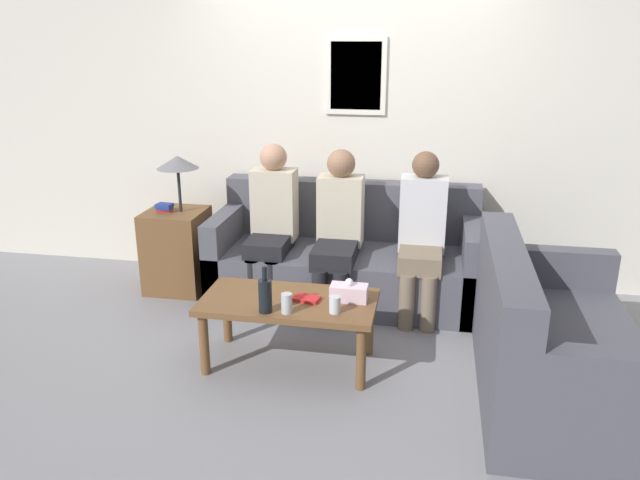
{
  "coord_description": "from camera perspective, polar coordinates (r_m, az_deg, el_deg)",
  "views": [
    {
      "loc": [
        0.64,
        -4.08,
        2.04
      ],
      "look_at": [
        -0.1,
        -0.07,
        0.67
      ],
      "focal_mm": 35.0,
      "sensor_mm": 36.0,
      "label": 1
    }
  ],
  "objects": [
    {
      "name": "person_right",
      "position": [
        4.63,
        9.3,
        0.87
      ],
      "size": [
        0.34,
        0.58,
        1.21
      ],
      "color": "#756651",
      "rests_on": "ground_plane"
    },
    {
      "name": "soda_can",
      "position": [
        3.71,
        -3.07,
        -5.8
      ],
      "size": [
        0.07,
        0.07,
        0.12
      ],
      "color": "#BCBCC1",
      "rests_on": "coffee_table"
    },
    {
      "name": "person_middle",
      "position": [
        4.69,
        1.66,
        1.28
      ],
      "size": [
        0.34,
        0.65,
        1.2
      ],
      "color": "black",
      "rests_on": "ground_plane"
    },
    {
      "name": "couch_side",
      "position": [
        3.87,
        20.29,
        -9.27
      ],
      "size": [
        0.88,
        1.56,
        0.88
      ],
      "rotation": [
        0.0,
        0.0,
        1.57
      ],
      "color": "#4C4C56",
      "rests_on": "ground_plane"
    },
    {
      "name": "couch_main",
      "position": [
        4.97,
        2.39,
        -1.85
      ],
      "size": [
        2.06,
        0.88,
        0.88
      ],
      "color": "#4C4C56",
      "rests_on": "ground_plane"
    },
    {
      "name": "side_table_with_lamp",
      "position": [
        5.21,
        -12.93,
        -0.38
      ],
      "size": [
        0.46,
        0.46,
        1.12
      ],
      "color": "brown",
      "rests_on": "ground_plane"
    },
    {
      "name": "wine_bottle",
      "position": [
        3.71,
        -5.04,
        -5.01
      ],
      "size": [
        0.08,
        0.08,
        0.29
      ],
      "color": "black",
      "rests_on": "coffee_table"
    },
    {
      "name": "tissue_box",
      "position": [
        3.87,
        2.66,
        -4.8
      ],
      "size": [
        0.23,
        0.12,
        0.15
      ],
      "color": "silver",
      "rests_on": "coffee_table"
    },
    {
      "name": "wall_back",
      "position": [
        5.16,
        3.28,
        10.38
      ],
      "size": [
        9.0,
        0.08,
        2.6
      ],
      "color": "silver",
      "rests_on": "ground_plane"
    },
    {
      "name": "coffee_table",
      "position": [
        3.93,
        -2.88,
        -6.27
      ],
      "size": [
        1.09,
        0.56,
        0.45
      ],
      "color": "brown",
      "rests_on": "ground_plane"
    },
    {
      "name": "book_stack",
      "position": [
        3.89,
        -1.24,
        -5.37
      ],
      "size": [
        0.17,
        0.13,
        0.02
      ],
      "color": "red",
      "rests_on": "coffee_table"
    },
    {
      "name": "person_left",
      "position": [
        4.84,
        -4.45,
        1.96
      ],
      "size": [
        0.34,
        0.58,
        1.22
      ],
      "color": "black",
      "rests_on": "ground_plane"
    },
    {
      "name": "drinking_glass",
      "position": [
        3.71,
        1.37,
        -5.92
      ],
      "size": [
        0.07,
        0.07,
        0.1
      ],
      "color": "silver",
      "rests_on": "coffee_table"
    },
    {
      "name": "ground_plane",
      "position": [
        4.61,
        1.39,
        -7.65
      ],
      "size": [
        16.0,
        16.0,
        0.0
      ],
      "primitive_type": "plane",
      "color": "gray"
    }
  ]
}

